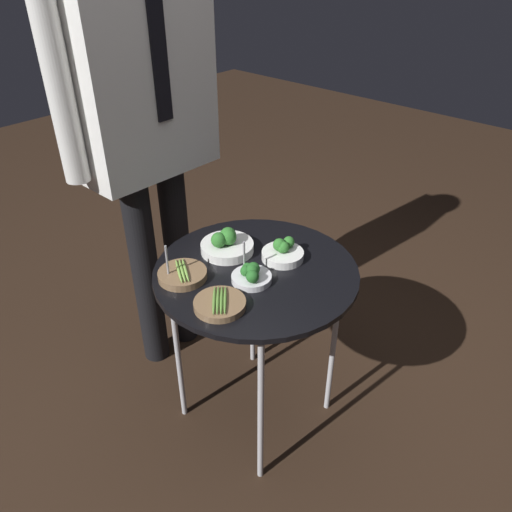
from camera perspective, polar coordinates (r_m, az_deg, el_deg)
The scene contains 8 objects.
ground_plane at distance 2.03m, azimuth 0.00°, elevation -17.13°, with size 8.00×8.00×0.00m, color black.
serving_cart at distance 1.60m, azimuth 0.00°, elevation -2.95°, with size 0.65×0.65×0.67m.
bowl_asparagus_back_right at distance 1.42m, azimuth -4.16°, elevation -5.48°, with size 0.15×0.15×0.03m.
bowl_broccoli_front_left at distance 1.62m, azimuth 3.08°, elevation 0.43°, with size 0.14×0.14×0.07m.
bowl_broccoli_near_rim at distance 1.51m, azimuth -0.56°, elevation -2.15°, with size 0.12×0.12×0.13m.
bowl_broccoli_mid_right at distance 1.65m, azimuth -3.38°, elevation 1.40°, with size 0.18×0.18×0.08m.
bowl_asparagus_front_center at distance 1.55m, azimuth -8.42°, elevation -2.09°, with size 0.15×0.15×0.12m.
waiter_figure at distance 1.77m, azimuth -12.89°, elevation 16.72°, with size 0.63×0.24×1.71m.
Camera 1 is at (-0.96, -0.87, 1.57)m, focal length 35.00 mm.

